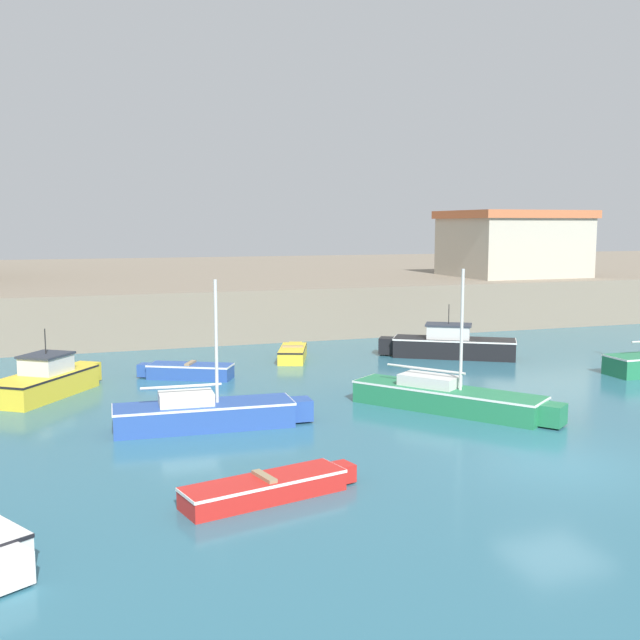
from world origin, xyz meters
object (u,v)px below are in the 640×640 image
motorboat_black_0 (450,345)px  harbor_shed_mid_row (512,243)px  dinghy_blue_8 (188,370)px  sailboat_green_9 (449,397)px  dinghy_yellow_7 (293,353)px  sailboat_blue_4 (207,413)px  dinghy_red_5 (268,487)px  motorboat_yellow_3 (47,380)px

motorboat_black_0 → harbor_shed_mid_row: harbor_shed_mid_row is taller
dinghy_blue_8 → harbor_shed_mid_row: harbor_shed_mid_row is taller
sailboat_green_9 → dinghy_yellow_7: bearing=101.2°
dinghy_blue_8 → sailboat_green_9: size_ratio=0.59×
dinghy_yellow_7 → dinghy_blue_8: 5.76m
sailboat_blue_4 → dinghy_yellow_7: 11.57m
dinghy_blue_8 → harbor_shed_mid_row: bearing=28.9°
dinghy_red_5 → motorboat_black_0: bearing=49.2°
harbor_shed_mid_row → dinghy_red_5: bearing=-131.6°
motorboat_black_0 → dinghy_yellow_7: (-7.03, 1.73, -0.26)m
motorboat_yellow_3 → dinghy_yellow_7: bearing=20.9°
sailboat_green_9 → sailboat_blue_4: bearing=176.0°
harbor_shed_mid_row → sailboat_blue_4: bearing=-139.6°
motorboat_yellow_3 → sailboat_green_9: sailboat_green_9 is taller
dinghy_yellow_7 → sailboat_green_9: bearing=-78.8°
dinghy_blue_8 → sailboat_green_9: sailboat_green_9 is taller
motorboat_black_0 → motorboat_yellow_3: bearing=-172.7°
motorboat_yellow_3 → motorboat_black_0: bearing=7.3°
harbor_shed_mid_row → motorboat_yellow_3: bearing=-153.5°
motorboat_black_0 → dinghy_red_5: motorboat_black_0 is taller
dinghy_red_5 → harbor_shed_mid_row: size_ratio=0.53×
dinghy_red_5 → harbor_shed_mid_row: 35.72m
dinghy_yellow_7 → harbor_shed_mid_row: size_ratio=0.43×
dinghy_red_5 → sailboat_green_9: 9.54m
sailboat_blue_4 → motorboat_yellow_3: bearing=127.3°
harbor_shed_mid_row → dinghy_blue_8: bearing=-151.1°
motorboat_yellow_3 → harbor_shed_mid_row: harbor_shed_mid_row is taller
motorboat_yellow_3 → sailboat_blue_4: bearing=-52.7°
motorboat_black_0 → harbor_shed_mid_row: 16.74m
dinghy_yellow_7 → dinghy_red_5: bearing=-108.8°
motorboat_yellow_3 → dinghy_red_5: 13.25m
motorboat_black_0 → dinghy_blue_8: (-12.16, -0.88, -0.26)m
motorboat_black_0 → dinghy_yellow_7: size_ratio=1.69×
sailboat_blue_4 → sailboat_green_9: sailboat_green_9 is taller
motorboat_black_0 → harbor_shed_mid_row: bearing=47.3°
motorboat_black_0 → dinghy_blue_8: bearing=-175.9°
harbor_shed_mid_row → dinghy_yellow_7: bearing=-150.5°
motorboat_yellow_3 → harbor_shed_mid_row: size_ratio=0.61×
motorboat_black_0 → dinghy_red_5: size_ratio=1.39×
motorboat_black_0 → dinghy_yellow_7: 7.24m
motorboat_black_0 → sailboat_blue_4: size_ratio=0.99×
motorboat_black_0 → dinghy_red_5: 19.25m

